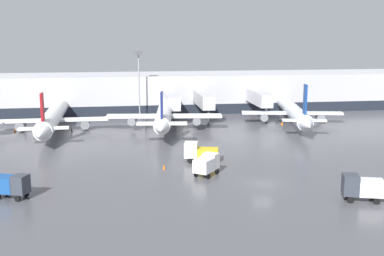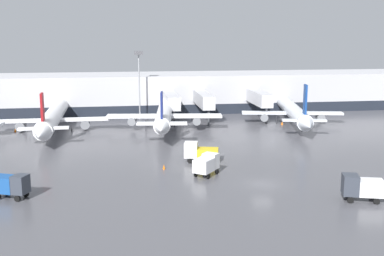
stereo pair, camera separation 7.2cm
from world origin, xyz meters
name	(u,v)px [view 1 (the left image)]	position (x,y,z in m)	size (l,w,h in m)	color
ground_plane	(263,184)	(0.00, 0.00, 0.00)	(320.00, 320.00, 0.00)	#4C4C51
terminal_building	(191,92)	(0.03, 61.79, 4.50)	(160.00, 30.53, 9.00)	#B2B2B7
parked_jet_0	(292,110)	(18.24, 39.95, 2.79)	(21.10, 39.34, 9.65)	silver
parked_jet_1	(53,117)	(-30.57, 39.13, 2.71)	(21.81, 39.34, 8.99)	white
parked_jet_4	(164,113)	(-9.06, 36.70, 3.28)	(22.72, 36.71, 9.00)	white
service_truck_0	(11,185)	(-30.02, -0.88, 1.64)	(4.41, 3.24, 2.83)	#19478C
service_truck_1	(362,187)	(9.25, -7.52, 1.66)	(4.90, 3.28, 2.98)	silver
service_truck_2	(200,152)	(-6.12, 11.91, 1.55)	(5.31, 3.20, 2.91)	gold
service_truck_3	(207,164)	(-6.32, 4.82, 1.60)	(4.07, 4.43, 2.77)	silver
traffic_cone_1	(15,130)	(-37.73, 38.78, 0.39)	(0.46, 0.46, 0.77)	orange
traffic_cone_2	(164,167)	(-11.68, 8.67, 0.34)	(0.37, 0.37, 0.68)	orange
traffic_cone_3	(282,123)	(15.74, 38.78, 0.33)	(0.47, 0.47, 0.67)	orange
apron_light_mast_0	(139,64)	(-13.31, 50.82, 12.06)	(1.80, 1.80, 14.92)	gray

